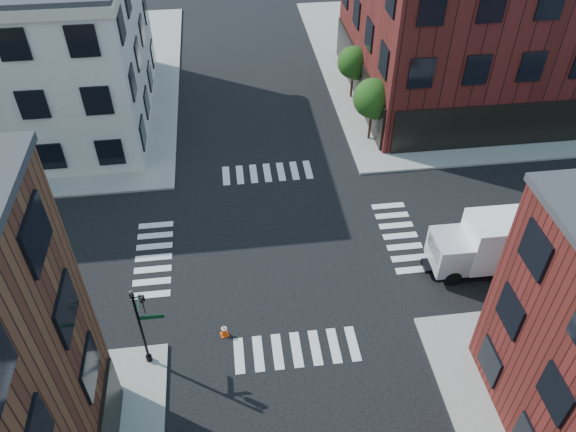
# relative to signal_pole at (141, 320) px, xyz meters

# --- Properties ---
(ground) EXTENTS (120.00, 120.00, 0.00)m
(ground) POSITION_rel_signal_pole_xyz_m (6.72, 6.68, -2.86)
(ground) COLOR black
(ground) RESTS_ON ground
(sidewalk_ne) EXTENTS (30.00, 30.00, 0.15)m
(sidewalk_ne) POSITION_rel_signal_pole_xyz_m (27.72, 27.68, -2.78)
(sidewalk_ne) COLOR gray
(sidewalk_ne) RESTS_ON ground
(building_ne) EXTENTS (25.00, 16.00, 12.00)m
(building_ne) POSITION_rel_signal_pole_xyz_m (27.22, 22.68, 3.14)
(building_ne) COLOR #431410
(building_ne) RESTS_ON ground
(tree_near) EXTENTS (2.69, 2.69, 4.49)m
(tree_near) POSITION_rel_signal_pole_xyz_m (14.28, 16.65, 0.30)
(tree_near) COLOR black
(tree_near) RESTS_ON ground
(tree_far) EXTENTS (2.43, 2.43, 4.07)m
(tree_far) POSITION_rel_signal_pole_xyz_m (14.28, 22.65, 0.02)
(tree_far) COLOR black
(tree_far) RESTS_ON ground
(signal_pole) EXTENTS (1.29, 1.24, 4.60)m
(signal_pole) POSITION_rel_signal_pole_xyz_m (0.00, 0.00, 0.00)
(signal_pole) COLOR black
(signal_pole) RESTS_ON ground
(box_truck) EXTENTS (7.45, 2.39, 3.35)m
(box_truck) POSITION_rel_signal_pole_xyz_m (18.22, 3.74, -1.12)
(box_truck) COLOR white
(box_truck) RESTS_ON ground
(traffic_cone) EXTENTS (0.46, 0.46, 0.69)m
(traffic_cone) POSITION_rel_signal_pole_xyz_m (3.40, 0.98, -2.52)
(traffic_cone) COLOR #FF4F0B
(traffic_cone) RESTS_ON ground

